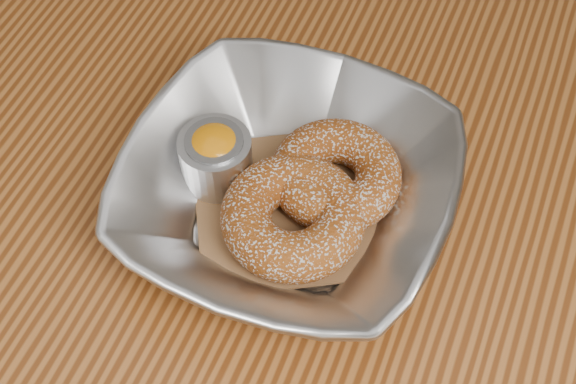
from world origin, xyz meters
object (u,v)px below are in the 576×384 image
at_px(serving_bowl, 288,191).
at_px(donut_back, 336,175).
at_px(table, 244,251).
at_px(donut_front, 293,217).
at_px(ramekin, 216,156).

distance_m(serving_bowl, donut_back, 0.04).
distance_m(table, donut_front, 0.14).
relative_size(serving_bowl, donut_front, 2.29).
relative_size(table, donut_front, 10.84).
bearing_deg(donut_back, donut_front, -107.94).
bearing_deg(donut_back, serving_bowl, -132.66).
distance_m(serving_bowl, donut_front, 0.02).
relative_size(serving_bowl, donut_back, 2.43).
xyz_separation_m(donut_front, ramekin, (-0.08, 0.03, 0.00)).
xyz_separation_m(table, ramekin, (-0.02, 0.00, 0.13)).
distance_m(donut_back, donut_front, 0.05).
xyz_separation_m(serving_bowl, ramekin, (-0.06, 0.01, 0.00)).
height_order(table, serving_bowl, serving_bowl).
xyz_separation_m(table, donut_back, (0.07, 0.02, 0.13)).
distance_m(serving_bowl, ramekin, 0.07).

